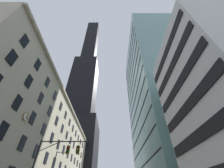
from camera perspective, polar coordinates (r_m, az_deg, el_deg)
The scene contains 4 objects.
station_building at distance 49.96m, azimuth -27.08°, elevation -23.65°, with size 14.67×72.10×25.66m.
dark_skyscraper at distance 110.24m, azimuth -12.84°, elevation -7.14°, with size 29.73×29.73×209.32m.
glass_office_midrise at distance 50.53m, azimuth 18.80°, elevation -4.78°, with size 16.27×32.57×58.69m.
traffic_signal_mast at distance 21.25m, azimuth -21.77°, elevation -26.93°, with size 7.55×0.63×7.82m.
Camera 1 is at (3.00, -13.88, 1.62)m, focal length 21.63 mm.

